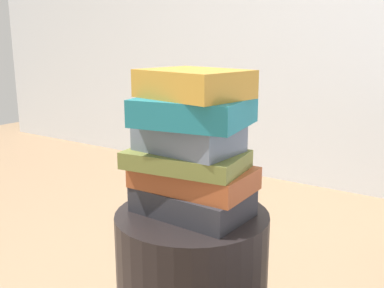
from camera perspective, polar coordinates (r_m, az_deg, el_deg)
The scene contains 6 objects.
book_charcoal at distance 1.05m, azimuth 0.07°, elevation -7.38°, with size 0.26×0.16×0.06m, color #28282D.
book_rust at distance 1.05m, azimuth 0.03°, elevation -4.24°, with size 0.27×0.17×0.05m, color #994723.
book_olive at distance 1.02m, azimuth -0.76°, elevation -1.99°, with size 0.27×0.16×0.04m, color olive.
book_slate at distance 1.02m, azimuth -0.56°, elevation 0.84°, with size 0.22×0.15×0.06m, color slate.
book_teal at distance 1.00m, azimuth 0.13°, elevation 4.20°, with size 0.24×0.20×0.06m, color #1E727F.
book_ochre at distance 0.99m, azimuth 0.15°, elevation 7.70°, with size 0.22×0.17×0.06m, color #B7842D.
Camera 1 is at (0.55, -0.82, 0.95)m, focal length 41.74 mm.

